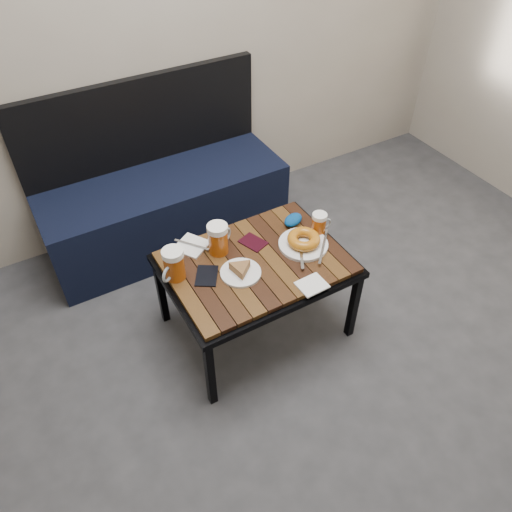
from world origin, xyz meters
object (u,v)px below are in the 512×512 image
passport_navy (207,276)px  knit_pouch (293,220)px  plate_pie (241,270)px  cafe_table (256,267)px  beer_mug_right (319,224)px  passport_burgundy (253,242)px  beer_mug_left (174,264)px  bench (164,202)px  plate_bagel (304,241)px  beer_mug_centre (218,238)px

passport_navy → knit_pouch: size_ratio=1.18×
plate_pie → knit_pouch: 0.43m
cafe_table → beer_mug_right: (0.36, 0.02, 0.10)m
knit_pouch → beer_mug_right: bearing=-60.4°
plate_pie → knit_pouch: bearing=24.5°
passport_burgundy → knit_pouch: size_ratio=1.11×
cafe_table → knit_pouch: bearing=25.5°
beer_mug_right → plate_pie: bearing=-165.6°
passport_burgundy → knit_pouch: 0.25m
beer_mug_left → knit_pouch: 0.66m
cafe_table → beer_mug_right: bearing=2.9°
beer_mug_right → beer_mug_left: bearing=-178.2°
bench → cafe_table: 0.91m
passport_navy → passport_burgundy: same height
passport_burgundy → knit_pouch: bearing=-13.7°
cafe_table → passport_burgundy: bearing=66.3°
beer_mug_left → plate_bagel: beer_mug_left is taller
passport_navy → cafe_table: bearing=27.2°
cafe_table → bench: bearing=97.6°
plate_bagel → beer_mug_centre: bearing=155.5°
beer_mug_left → beer_mug_right: bearing=140.0°
passport_burgundy → bench: bearing=82.2°
beer_mug_centre → plate_pie: 0.19m
beer_mug_centre → beer_mug_right: beer_mug_centre is taller
knit_pouch → bench: bearing=118.9°
beer_mug_left → passport_navy: 0.16m
plate_pie → passport_navy: plate_pie is taller
bench → knit_pouch: bearing=-61.1°
cafe_table → plate_pie: size_ratio=4.56×
beer_mug_centre → cafe_table: bearing=-75.6°
passport_navy → plate_bagel: bearing=27.0°
beer_mug_right → plate_pie: (-0.46, -0.06, -0.04)m
beer_mug_centre → knit_pouch: 0.41m
beer_mug_left → knit_pouch: (0.66, 0.05, -0.05)m
beer_mug_right → knit_pouch: beer_mug_right is taller
plate_bagel → plate_pie: bearing=-177.2°
cafe_table → passport_navy: 0.25m
beer_mug_left → beer_mug_centre: size_ratio=0.99×
beer_mug_left → passport_burgundy: (0.41, 0.03, -0.07)m
beer_mug_right → passport_burgundy: bearing=170.3°
plate_pie → plate_bagel: (0.35, 0.02, 0.01)m
passport_navy → knit_pouch: bearing=44.7°
bench → beer_mug_left: bench is taller
knit_pouch → plate_bagel: bearing=-106.1°
plate_bagel → passport_navy: plate_bagel is taller
bench → plate_bagel: 1.01m
cafe_table → passport_navy: bearing=175.0°
beer_mug_left → passport_navy: size_ratio=1.18×
beer_mug_right → passport_navy: size_ratio=0.89×
beer_mug_right → passport_burgundy: 0.33m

